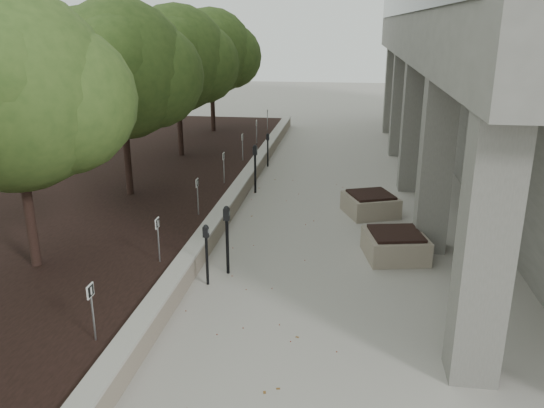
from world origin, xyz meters
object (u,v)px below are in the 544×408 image
Objects in this scene: parking_meter_2 at (227,240)px; planter_back at (370,204)px; parking_meter_4 at (255,169)px; crabapple_tree_5 at (211,70)px; parking_meter_5 at (268,150)px; crabapple_tree_2 at (18,133)px; crabapple_tree_4 at (178,81)px; crabapple_tree_3 at (123,99)px; planter_front at (395,245)px; parking_meter_3 at (207,255)px.

parking_meter_2 is 5.36m from planter_back.
parking_meter_2 is 0.98× the size of parking_meter_4.
crabapple_tree_5 is 4.30× the size of parking_meter_5.
parking_meter_5 is 6.17m from planter_back.
crabapple_tree_2 is 1.00× the size of crabapple_tree_5.
crabapple_tree_4 is 3.57× the size of parking_meter_2.
crabapple_tree_4 is 4.15× the size of planter_back.
crabapple_tree_2 is at bearing -163.01° from parking_meter_2.
crabapple_tree_5 reaches higher than parking_meter_4.
crabapple_tree_4 is 3.50× the size of parking_meter_4.
crabapple_tree_5 is 4.15× the size of planter_back.
crabapple_tree_2 and crabapple_tree_5 have the same top height.
crabapple_tree_5 is (0.00, 10.00, 0.00)m from crabapple_tree_3.
planter_front is at bearing -59.73° from crabapple_tree_5.
crabapple_tree_2 reaches higher than parking_meter_3.
parking_meter_4 is at bearing 63.95° from crabapple_tree_2.
crabapple_tree_5 reaches higher than planter_front.
parking_meter_4 is at bearing 100.76° from parking_meter_3.
parking_meter_2 reaches higher than parking_meter_3.
crabapple_tree_3 is 4.15× the size of parking_meter_3.
planter_front is at bearing -54.02° from parking_meter_5.
parking_meter_3 is 1.00× the size of planter_back.
crabapple_tree_4 and crabapple_tree_5 have the same top height.
crabapple_tree_3 is 5.00m from crabapple_tree_4.
planter_front is at bearing -44.25° from parking_meter_4.
planter_back is (-0.48, 2.96, -0.00)m from planter_front.
crabapple_tree_4 reaches higher than planter_back.
crabapple_tree_2 and crabapple_tree_3 have the same top height.
crabapple_tree_2 is 8.24m from planter_front.
crabapple_tree_2 is 11.06m from parking_meter_5.
crabapple_tree_4 is at bearing 119.62° from parking_meter_3.
parking_meter_2 is at bearing -81.81° from parking_meter_4.
planter_back is at bearing 99.19° from planter_front.
crabapple_tree_4 reaches higher than parking_meter_3.
parking_meter_4 is (3.36, 6.88, -2.34)m from crabapple_tree_2.
parking_meter_3 is 6.48m from parking_meter_4.
parking_meter_3 reaches higher than planter_front.
parking_meter_2 is (3.78, -4.02, -2.36)m from crabapple_tree_3.
planter_back is at bearing 56.66° from parking_meter_2.
planter_back is (3.12, 4.33, -0.46)m from parking_meter_2.
crabapple_tree_3 is 4.14× the size of planter_front.
crabapple_tree_4 is 10.06m from parking_meter_2.
parking_meter_4 is 1.23× the size of parking_meter_5.
parking_meter_5 is at bearing 126.34° from planter_back.
crabapple_tree_3 reaches higher than parking_meter_5.
crabapple_tree_2 is 10.00m from crabapple_tree_4.
parking_meter_2 is at bearing -67.24° from crabapple_tree_4.
crabapple_tree_2 is 4.30× the size of parking_meter_5.
parking_meter_5 is (3.25, 10.28, -2.49)m from crabapple_tree_2.
parking_meter_2 is 1.16× the size of parking_meter_3.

